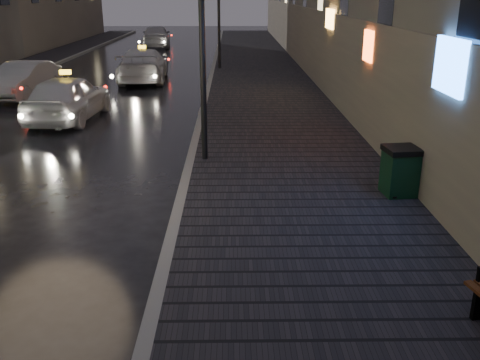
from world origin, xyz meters
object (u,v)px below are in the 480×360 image
Objects in this scene: car_left_mid at (23,80)px; car_far at (156,36)px; lamp_near at (202,14)px; taxi_near at (68,98)px; trash_bin at (400,171)px; taxi_mid at (143,65)px; lamp_far at (219,1)px.

car_far reaches higher than car_left_mid.
lamp_near reaches higher than taxi_near.
lamp_near is at bearing 141.36° from trash_bin.
car_far reaches higher than taxi_near.
car_left_mid is at bearing 76.65° from car_far.
car_left_mid is 5.58m from taxi_mid.
lamp_near is 5.47× the size of trash_bin.
trash_bin is 0.22× the size of taxi_near.
trash_bin is 11.19m from taxi_near.
taxi_near is 0.84× the size of taxi_mid.
taxi_near is (-8.56, 7.21, 0.10)m from trash_bin.
car_far is (-1.49, 15.73, 0.08)m from taxi_mid.
lamp_far is at bearing -108.15° from taxi_near.
taxi_mid reaches higher than car_left_mid.
taxi_mid is (1.18, 7.86, 0.01)m from taxi_near.
trash_bin is at bearing -31.88° from lamp_near.
car_left_mid is at bearing -50.21° from taxi_near.
car_far is (2.61, 19.52, 0.14)m from car_left_mid.
car_left_mid reaches higher than trash_bin.
lamp_near and lamp_far have the same top height.
lamp_far is 10.77m from car_left_mid.
car_far is (-0.31, 23.59, 0.08)m from taxi_near.
lamp_far reaches higher than trash_bin.
taxi_near is 1.05× the size of car_left_mid.
car_far is at bearing 99.30° from trash_bin.
lamp_near is 1.00× the size of lamp_far.
lamp_far reaches higher than taxi_near.
car_left_mid is at bearing 39.07° from taxi_mid.
car_far is at bearing 111.72° from lamp_far.
trash_bin is 16.10m from car_left_mid.
taxi_near is at bearing 85.03° from car_far.
taxi_mid is at bearing 49.48° from car_left_mid.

